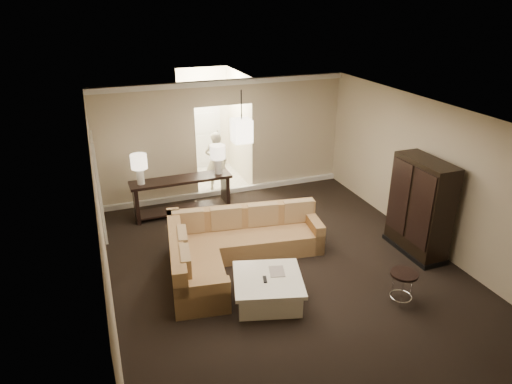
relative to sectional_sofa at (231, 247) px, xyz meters
name	(u,v)px	position (x,y,z in m)	size (l,w,h in m)	color
ground	(292,278)	(0.85, -0.85, -0.34)	(8.00, 8.00, 0.00)	black
wall_back	(225,139)	(0.85, 3.15, 1.06)	(6.00, 0.04, 2.80)	#C0AD91
wall_left	(103,237)	(-2.15, -0.85, 1.06)	(0.04, 8.00, 2.80)	#C0AD91
wall_right	(443,182)	(3.85, -0.85, 1.06)	(0.04, 8.00, 2.80)	#C0AD91
ceiling	(298,122)	(0.85, -0.85, 2.46)	(6.00, 8.00, 0.02)	white
crown_molding	(224,83)	(0.85, 3.10, 2.39)	(6.00, 0.10, 0.12)	white
baseboard	(227,191)	(0.85, 3.10, -0.28)	(6.00, 0.10, 0.12)	white
side_door	(99,188)	(-2.12, 1.95, 0.71)	(0.05, 0.90, 2.10)	silver
foyer	(210,128)	(0.85, 4.49, 0.96)	(1.44, 2.02, 2.80)	beige
sectional_sofa	(231,247)	(0.00, 0.00, 0.00)	(3.15, 2.40, 0.86)	brown
coffee_table	(268,289)	(0.22, -1.29, -0.12)	(1.34, 1.34, 0.46)	white
console_table	(182,193)	(-0.40, 2.35, 0.17)	(2.23, 0.55, 0.86)	black
armoire	(420,209)	(3.45, -0.82, 0.55)	(0.56, 1.30, 1.87)	black
drink_table	(403,281)	(2.23, -2.05, 0.05)	(0.44, 0.44, 0.54)	black
table_lamp_left	(139,165)	(-1.26, 2.33, 0.95)	(0.34, 0.34, 0.66)	silver
table_lamp_right	(218,155)	(0.46, 2.36, 0.95)	(0.34, 0.34, 0.66)	silver
pendant_light	(242,130)	(0.85, 1.85, 1.61)	(0.38, 0.38, 1.09)	black
person	(216,158)	(0.71, 3.45, 0.49)	(0.60, 0.40, 1.66)	beige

